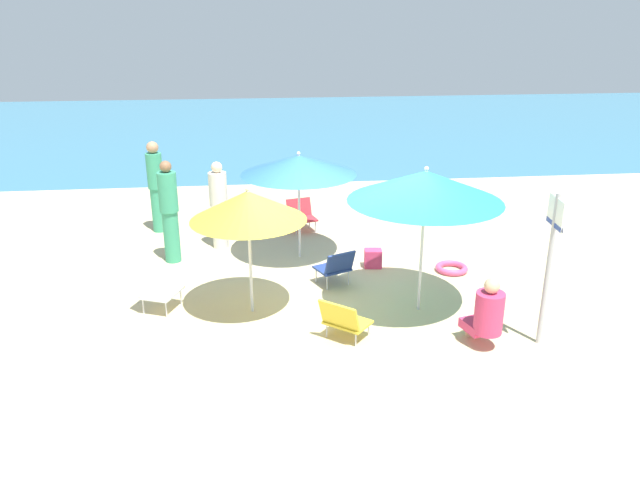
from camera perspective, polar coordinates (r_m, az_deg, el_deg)
The scene contains 16 objects.
ground_plane at distance 9.16m, azimuth 1.63°, elevation -4.88°, with size 40.00×40.00×0.00m, color #CCB789.
sea_water at distance 22.86m, azimuth -3.39°, elevation 10.47°, with size 40.00×16.00×0.01m, color teal.
umbrella_yellow at distance 8.09m, azimuth -6.69°, elevation 3.17°, with size 1.54×1.54×1.79m.
umbrella_teal at distance 8.14m, azimuth 9.75°, elevation 4.93°, with size 2.05×2.05×2.04m.
umbrella_blue at distance 10.00m, azimuth -1.99°, elevation 6.96°, with size 1.88×1.88×1.81m.
beach_chair_a at distance 8.86m, azimuth -15.07°, elevation -4.24°, with size 0.68×0.68×0.59m.
beach_chair_b at distance 11.68m, azimuth -1.77°, elevation 2.43°, with size 0.59×0.59×0.58m.
beach_chair_c at distance 7.78m, azimuth 2.21°, elevation -7.36°, with size 0.73×0.72×0.57m.
beach_chair_d at distance 9.25m, azimuth 1.45°, elevation -2.44°, with size 0.63×0.64×0.59m.
person_a at distance 10.30m, azimuth -13.77°, elevation 2.56°, with size 0.30×0.30×1.71m.
person_b at distance 10.78m, azimuth -9.35°, elevation 3.18°, with size 0.31×0.31×1.54m.
person_c at distance 11.84m, azimuth -14.95°, elevation 4.84°, with size 0.29×0.29×1.71m.
person_d at distance 7.83m, azimuth 15.18°, elevation -6.59°, with size 0.44×0.57×0.93m.
warning_sign at distance 7.81m, azimuth 20.61°, elevation -0.76°, with size 0.08×0.47×1.95m.
swim_ring at distance 10.10m, azimuth 12.09°, elevation -2.56°, with size 0.52×0.52×0.10m, color #E54C7F.
beach_bag at distance 10.03m, azimuth 4.93°, elevation -1.71°, with size 0.28×0.21×0.30m, color #DB3866.
Camera 1 is at (-1.18, -8.21, 3.90)m, focal length 34.55 mm.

